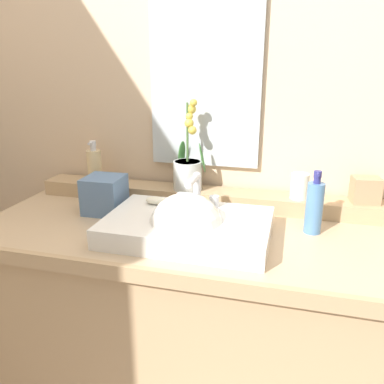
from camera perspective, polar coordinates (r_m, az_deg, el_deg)
wall_back at (r=1.55m, az=4.15°, el=15.54°), size 3.15×0.20×2.60m
vanity_cabinet at (r=1.49m, az=0.18°, el=-20.72°), size 1.40×0.60×0.87m
back_ledge at (r=1.45m, az=2.45°, el=-0.79°), size 1.32×0.11×0.06m
sink_basin at (r=1.18m, az=-0.65°, el=-5.38°), size 0.49×0.33×0.26m
soap_bar at (r=1.29m, az=-5.30°, el=-1.24°), size 0.07×0.04×0.02m
potted_plant at (r=1.43m, az=-0.59°, el=3.49°), size 0.13×0.11×0.33m
soap_dispenser at (r=1.56m, az=-14.09°, el=3.77°), size 0.05×0.06×0.17m
tumbler_cup at (r=1.39m, az=15.47°, el=0.83°), size 0.06×0.06×0.09m
trinket_box at (r=1.43m, az=24.07°, el=0.26°), size 0.10×0.08×0.09m
lotion_bottle at (r=1.25m, az=17.48°, el=-2.07°), size 0.05×0.06×0.20m
tissue_box at (r=1.40m, az=-12.67°, el=-0.36°), size 0.13×0.13×0.13m
mirror at (r=1.44m, az=1.93°, el=15.78°), size 0.40×0.02×0.61m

